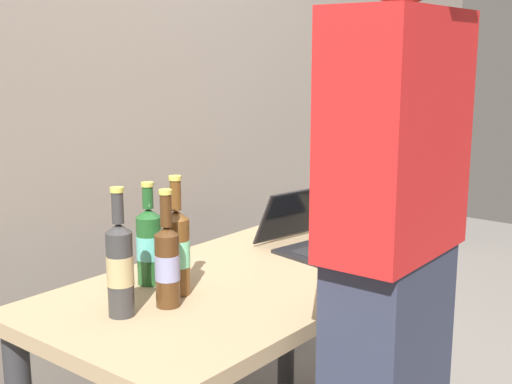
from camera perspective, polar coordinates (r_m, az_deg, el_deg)
name	(u,v)px	position (r m, az deg, el deg)	size (l,w,h in m)	color
desk	(248,310)	(2.07, -0.71, -9.96)	(1.32, 0.70, 0.72)	#9E8460
laptop	(315,236)	(2.31, 4.96, -3.70)	(0.35, 0.37, 0.20)	black
beer_bottle_brown	(149,244)	(1.96, -8.99, -4.35)	(0.07, 0.07, 0.30)	#1E5123
beer_bottle_amber	(177,249)	(1.86, -6.69, -4.83)	(0.07, 0.07, 0.33)	brown
beer_bottle_dark	(167,263)	(1.78, -7.49, -5.92)	(0.07, 0.07, 0.31)	#472B14
beer_bottle_green	(120,266)	(1.74, -11.39, -6.17)	(0.07, 0.07, 0.33)	#333333
person_figure	(391,272)	(1.63, 11.28, -6.62)	(0.40, 0.27, 1.70)	#2D3347
back_wall	(97,74)	(2.40, -13.23, 9.64)	(6.00, 0.10, 2.60)	gray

